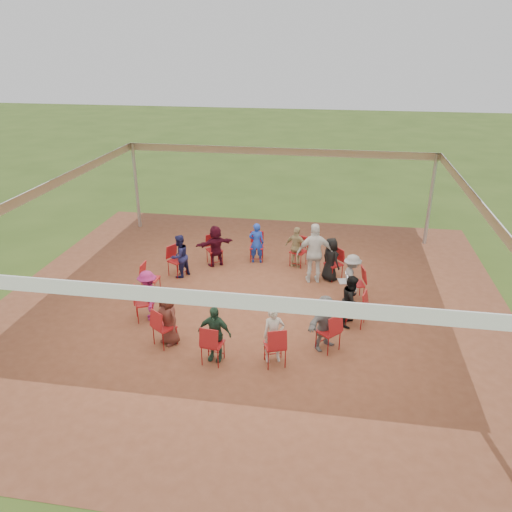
% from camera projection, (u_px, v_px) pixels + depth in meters
% --- Properties ---
extents(ground, '(80.00, 80.00, 0.00)m').
position_uv_depth(ground, '(251.00, 303.00, 12.91)').
color(ground, '#344C17').
rests_on(ground, ground).
extents(dirt_patch, '(13.00, 13.00, 0.00)m').
position_uv_depth(dirt_patch, '(251.00, 302.00, 12.90)').
color(dirt_patch, brown).
rests_on(dirt_patch, ground).
extents(tent, '(10.33, 10.33, 3.00)m').
position_uv_depth(tent, '(251.00, 216.00, 11.96)').
color(tent, '#B2B2B7').
rests_on(tent, ground).
extents(chair_0, '(0.53, 0.51, 0.90)m').
position_uv_depth(chair_0, '(356.00, 284.00, 12.90)').
color(chair_0, '#A11719').
rests_on(chair_0, ground).
extents(chair_1, '(0.61, 0.61, 0.90)m').
position_uv_depth(chair_1, '(334.00, 264.00, 14.03)').
color(chair_1, '#A11719').
rests_on(chair_1, ground).
extents(chair_2, '(0.55, 0.56, 0.90)m').
position_uv_depth(chair_2, '(298.00, 252.00, 14.86)').
color(chair_2, '#A11719').
rests_on(chair_2, ground).
extents(chair_3, '(0.47, 0.48, 0.90)m').
position_uv_depth(chair_3, '(257.00, 247.00, 15.21)').
color(chair_3, '#A11719').
rests_on(chair_3, ground).
extents(chair_4, '(0.59, 0.60, 0.90)m').
position_uv_depth(chair_4, '(214.00, 250.00, 14.98)').
color(chair_4, '#A11719').
rests_on(chair_4, ground).
extents(chair_5, '(0.59, 0.58, 0.90)m').
position_uv_depth(chair_5, '(177.00, 261.00, 14.24)').
color(chair_5, '#A11719').
rests_on(chair_5, ground).
extents(chair_6, '(0.44, 0.42, 0.90)m').
position_uv_depth(chair_6, '(151.00, 279.00, 13.16)').
color(chair_6, '#A11719').
rests_on(chair_6, ground).
extents(chair_7, '(0.58, 0.57, 0.90)m').
position_uv_depth(chair_7, '(144.00, 303.00, 11.97)').
color(chair_7, '#A11719').
rests_on(chair_7, ground).
extents(chair_8, '(0.60, 0.60, 0.90)m').
position_uv_depth(chair_8, '(164.00, 327.00, 10.96)').
color(chair_8, '#A11719').
rests_on(chair_8, ground).
extents(chair_9, '(0.47, 0.49, 0.90)m').
position_uv_depth(chair_9, '(213.00, 344.00, 10.35)').
color(chair_9, '#A11719').
rests_on(chair_9, ground).
extents(chair_10, '(0.55, 0.56, 0.90)m').
position_uv_depth(chair_10, '(275.00, 346.00, 10.29)').
color(chair_10, '#A11719').
rests_on(chair_10, ground).
extents(chair_11, '(0.61, 0.61, 0.90)m').
position_uv_depth(chair_11, '(328.00, 332.00, 10.79)').
color(chair_11, '#A11719').
rests_on(chair_11, ground).
extents(chair_12, '(0.53, 0.52, 0.90)m').
position_uv_depth(chair_12, '(356.00, 308.00, 11.73)').
color(chair_12, '#A11719').
rests_on(chair_12, ground).
extents(person_seated_0, '(0.58, 0.88, 1.25)m').
position_uv_depth(person_seated_0, '(352.00, 278.00, 12.82)').
color(person_seated_0, gray).
rests_on(person_seated_0, ground).
extents(person_seated_1, '(0.66, 0.69, 1.25)m').
position_uv_depth(person_seated_1, '(331.00, 259.00, 13.90)').
color(person_seated_1, black).
rests_on(person_seated_1, ground).
extents(person_seated_2, '(0.82, 0.62, 1.25)m').
position_uv_depth(person_seated_2, '(297.00, 247.00, 14.70)').
color(person_seated_2, tan).
rests_on(person_seated_2, ground).
extents(person_seated_3, '(0.49, 0.35, 1.25)m').
position_uv_depth(person_seated_3, '(257.00, 243.00, 15.02)').
color(person_seated_3, '#1A3AAF').
rests_on(person_seated_3, ground).
extents(person_seated_4, '(1.21, 1.01, 1.25)m').
position_uv_depth(person_seated_4, '(216.00, 246.00, 14.81)').
color(person_seated_4, '#3E0A19').
rests_on(person_seated_4, ground).
extents(person_seated_5, '(0.60, 0.70, 1.25)m').
position_uv_depth(person_seated_5, '(180.00, 256.00, 14.10)').
color(person_seated_5, '#191A43').
rests_on(person_seated_5, ground).
extents(person_seated_6, '(0.73, 0.90, 1.25)m').
position_uv_depth(person_seated_6, '(148.00, 295.00, 11.93)').
color(person_seated_6, '#8C1C5A').
rests_on(person_seated_6, ground).
extents(person_seated_7, '(0.70, 0.63, 1.25)m').
position_uv_depth(person_seated_7, '(168.00, 318.00, 10.96)').
color(person_seated_7, '#5B2A22').
rests_on(person_seated_7, ground).
extents(person_seated_8, '(0.78, 0.47, 1.25)m').
position_uv_depth(person_seated_8, '(214.00, 333.00, 10.38)').
color(person_seated_8, '#244632').
rests_on(person_seated_8, ground).
extents(person_seated_9, '(0.53, 0.44, 1.25)m').
position_uv_depth(person_seated_9, '(274.00, 335.00, 10.33)').
color(person_seated_9, '#B8AFA2').
rests_on(person_seated_9, ground).
extents(person_seated_10, '(1.10, 1.16, 1.25)m').
position_uv_depth(person_seated_10, '(325.00, 322.00, 10.80)').
color(person_seated_10, gray).
rests_on(person_seated_10, ground).
extents(person_seated_11, '(0.49, 0.68, 1.25)m').
position_uv_depth(person_seated_11, '(352.00, 300.00, 11.70)').
color(person_seated_11, black).
rests_on(person_seated_11, ground).
extents(standing_person, '(1.08, 0.70, 1.71)m').
position_uv_depth(standing_person, '(315.00, 253.00, 13.70)').
color(standing_person, silver).
rests_on(standing_person, ground).
extents(cable_coil, '(0.31, 0.31, 0.03)m').
position_uv_depth(cable_coil, '(245.00, 300.00, 13.02)').
color(cable_coil, black).
rests_on(cable_coil, ground).
extents(laptop, '(0.32, 0.37, 0.22)m').
position_uv_depth(laptop, '(345.00, 279.00, 12.82)').
color(laptop, '#B7B7BC').
rests_on(laptop, ground).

